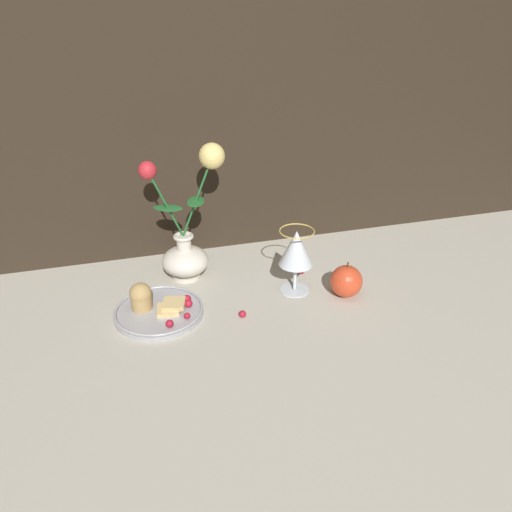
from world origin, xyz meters
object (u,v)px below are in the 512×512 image
at_px(wine_glass, 297,251).
at_px(apple_beside_vase, 346,281).
at_px(vase, 187,239).
at_px(plate_with_pastries, 156,308).

relative_size(wine_glass, apple_beside_vase, 1.80).
distance_m(vase, apple_beside_vase, 0.39).
height_order(plate_with_pastries, apple_beside_vase, apple_beside_vase).
bearing_deg(vase, plate_with_pastries, -123.91).
bearing_deg(apple_beside_vase, plate_with_pastries, 174.42).
height_order(vase, wine_glass, vase).
relative_size(vase, plate_with_pastries, 1.69).
bearing_deg(wine_glass, plate_with_pastries, -178.64).
height_order(plate_with_pastries, wine_glass, wine_glass).
xyz_separation_m(wine_glass, apple_beside_vase, (0.11, -0.05, -0.07)).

